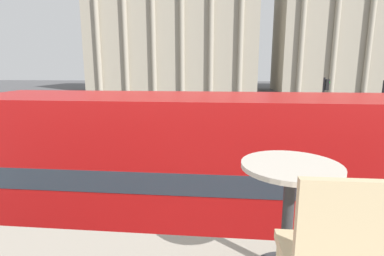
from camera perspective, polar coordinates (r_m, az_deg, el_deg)
double_decker_bus at (r=7.01m, az=2.04°, el=-8.68°), size 10.23×2.66×4.07m
cafe_dining_table at (r=1.97m, az=18.05°, el=-11.90°), size 0.60×0.60×0.73m
plaza_building_left at (r=62.09m, az=-3.35°, el=16.70°), size 32.13×15.87×20.51m
plaza_building_right at (r=66.83m, az=28.45°, el=17.50°), size 28.05×14.79×26.27m
traffic_light_near at (r=15.92m, az=32.51°, el=2.46°), size 0.42×0.24×4.12m
traffic_light_mid at (r=21.01m, az=23.82°, el=4.94°), size 0.42×0.24×4.04m
pedestrian_yellow at (r=31.86m, az=1.99°, el=4.75°), size 0.32×0.32×1.59m
pedestrian_blue at (r=32.97m, az=-6.67°, el=4.90°), size 0.32×0.32×1.59m
pedestrian_grey at (r=21.67m, az=29.62°, el=0.24°), size 0.32×0.32×1.74m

